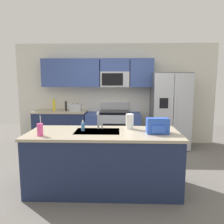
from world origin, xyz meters
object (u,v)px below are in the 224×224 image
Objects in this scene: sink_faucet at (98,119)px; paper_towel_roll at (130,121)px; toaster at (75,107)px; soap_dispenser at (83,127)px; range_oven at (113,129)px; bottle_yellow at (54,105)px; pepper_mill at (66,106)px; drink_cup_pink at (40,130)px; refrigerator at (170,111)px; backpack at (158,125)px.

paper_towel_roll is (0.50, 0.05, -0.05)m from sink_faucet.
soap_dispenser is at bearing -75.81° from toaster.
range_oven is at bearing 3.16° from toaster.
toaster is at bearing 122.84° from paper_towel_roll.
bottle_yellow is at bearing -179.37° from range_oven.
paper_towel_roll reaches higher than soap_dispenser.
pepper_mill is 0.30m from bottle_yellow.
range_oven is 4.62× the size of drink_cup_pink.
soap_dispenser is at bearing 29.81° from drink_cup_pink.
paper_towel_roll is at bearing -47.69° from bottle_yellow.
bottle_yellow is (-0.55, 0.04, 0.05)m from toaster.
refrigerator reaches higher than sink_faucet.
bottle_yellow reaches higher than pepper_mill.
drink_cup_pink is at bearing -159.00° from paper_towel_roll.
backpack reaches higher than range_oven.
refrigerator is 2.91m from bottle_yellow.
pepper_mill is 2.31m from sink_faucet.
toaster is at bearing 89.74° from drink_cup_pink.
sink_faucet is (1.02, -2.06, 0.05)m from pepper_mill.
pepper_mill is at bearing 109.91° from soap_dispenser.
range_oven is 1.62m from bottle_yellow.
drink_cup_pink reaches higher than bottle_yellow.
toaster is 2.21m from soap_dispenser.
pepper_mill reaches higher than range_oven.
paper_towel_roll is at bearing 143.85° from backpack.
pepper_mill reaches higher than backpack.
drink_cup_pink is 1.69m from backpack.
soap_dispenser is 0.75m from paper_towel_roll.
soap_dispenser is at bearing -130.41° from refrigerator.
refrigerator is at bearing 73.03° from backpack.
soap_dispenser is (-1.81, -2.12, 0.04)m from refrigerator.
drink_cup_pink reaches higher than paper_towel_roll.
toaster is 0.87× the size of backpack.
bottle_yellow is at bearing 122.89° from sink_faucet.
refrigerator reaches higher than bottle_yellow.
range_oven is 0.74× the size of refrigerator.
drink_cup_pink is (-0.96, -2.51, 0.55)m from range_oven.
sink_faucet is at bearing 29.61° from drink_cup_pink.
pepper_mill is 0.75× the size of backpack.
soap_dispenser is 0.71× the size of paper_towel_roll.
toaster is 0.26m from pepper_mill.
backpack is (1.92, -2.31, -0.00)m from pepper_mill.
drink_cup_pink reaches higher than sink_faucet.
bottle_yellow is 1.03× the size of sink_faucet.
range_oven is 1.10m from toaster.
pepper_mill is (-1.20, -0.00, 0.58)m from range_oven.
sink_faucet is 1.66× the size of soap_dispenser.
refrigerator is at bearing -1.53° from pepper_mill.
backpack reaches higher than soap_dispenser.
pepper_mill is 2.33m from soap_dispenser.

